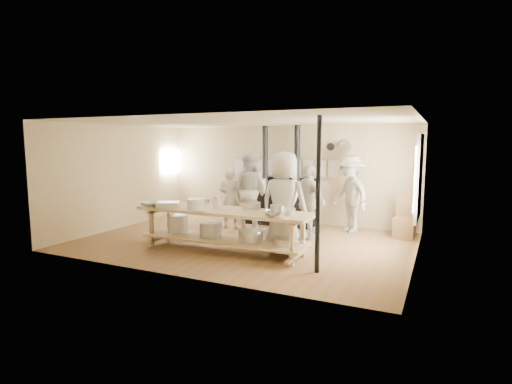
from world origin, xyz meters
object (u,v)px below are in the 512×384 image
cook_by_window (350,194)px  chair (404,226)px  cook_center (284,203)px  cook_right (309,202)px  prep_table (223,226)px  cook_far_left (230,198)px  roasting_pan (168,204)px  cook_left (250,191)px  stove (280,204)px

cook_by_window → chair: cook_by_window is taller
cook_center → cook_right: cook_center is taller
cook_by_window → prep_table: bearing=-81.8°
cook_far_left → roasting_pan: size_ratio=3.32×
prep_table → cook_center: bearing=20.4°
prep_table → cook_by_window: bearing=56.5°
cook_left → stove: bearing=-98.5°
chair → roasting_pan: chair is taller
cook_right → stove: bearing=-17.9°
prep_table → chair: bearing=40.8°
cook_right → chair: bearing=-123.8°
prep_table → cook_center: (1.13, 0.42, 0.48)m
cook_far_left → cook_by_window: size_ratio=0.82×
prep_table → cook_by_window: 3.44m
prep_table → cook_right: (1.21, 1.73, 0.32)m
cook_right → cook_left: bearing=18.8°
stove → cook_left: 1.17m
chair → cook_by_window: bearing=179.0°
cook_far_left → prep_table: bearing=101.6°
cook_by_window → chair: 1.43m
chair → roasting_pan: size_ratio=2.08×
cook_left → chair: bearing=-156.1°
stove → cook_by_window: size_ratio=1.40×
cook_left → chair: 3.68m
roasting_pan → stove: bearing=70.0°
stove → chair: 3.18m
cook_left → cook_center: size_ratio=0.98×
prep_table → cook_far_left: size_ratio=2.35×
roasting_pan → cook_right: bearing=39.0°
cook_right → prep_table: bearing=83.9°
cook_left → cook_center: bearing=145.9°
cook_left → cook_right: cook_left is taller
chair → cook_left: bearing=-164.3°
roasting_pan → cook_far_left: bearing=83.3°
stove → cook_right: bearing=-46.9°
cook_far_left → cook_by_window: 2.95m
prep_table → cook_center: size_ratio=1.81×
cook_left → cook_right: bearing=-177.7°
prep_table → chair: (3.16, 2.73, -0.24)m
cook_left → roasting_pan: cook_left is taller
cook_far_left → chair: cook_far_left is taller
prep_table → roasting_pan: roasting_pan is taller
stove → cook_right: (1.21, -1.29, 0.32)m
cook_right → roasting_pan: cook_right is taller
cook_left → cook_by_window: (2.27, 0.84, -0.05)m
cook_by_window → chair: (1.27, -0.12, -0.65)m
stove → cook_center: size_ratio=1.30×
prep_table → cook_left: bearing=100.8°
stove → roasting_pan: size_ratio=5.65×
cook_by_window → roasting_pan: bearing=-93.3°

